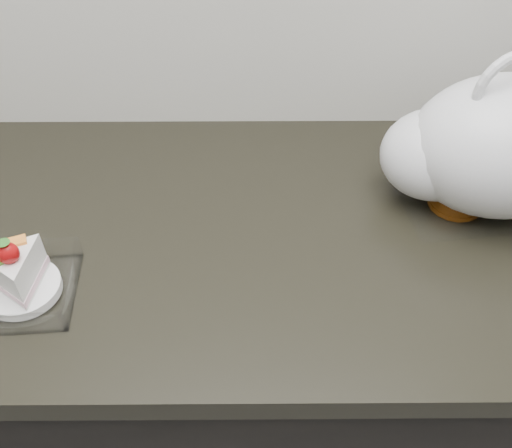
{
  "coord_description": "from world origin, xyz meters",
  "views": [
    {
      "loc": [
        0.0,
        1.01,
        1.55
      ],
      "look_at": [
        0.01,
        1.65,
        0.94
      ],
      "focal_mm": 40.0,
      "sensor_mm": 36.0,
      "label": 1
    }
  ],
  "objects": [
    {
      "name": "counter",
      "position": [
        0.0,
        1.69,
        0.45
      ],
      "size": [
        2.04,
        0.64,
        0.9
      ],
      "color": "black",
      "rests_on": "ground"
    },
    {
      "name": "cake_tray",
      "position": [
        -0.33,
        1.55,
        0.93
      ],
      "size": [
        0.16,
        0.16,
        0.12
      ],
      "rotation": [
        0.0,
        0.0,
        0.07
      ],
      "color": "white",
      "rests_on": "counter"
    },
    {
      "name": "mooncake_wrap",
      "position": [
        0.35,
        1.74,
        0.92
      ],
      "size": [
        0.19,
        0.19,
        0.04
      ],
      "rotation": [
        0.0,
        0.0,
        0.31
      ],
      "color": "white",
      "rests_on": "counter"
    },
    {
      "name": "plastic_bag",
      "position": [
        0.38,
        1.75,
        1.01
      ],
      "size": [
        0.36,
        0.26,
        0.28
      ],
      "rotation": [
        0.0,
        0.0,
        0.07
      ],
      "color": "white",
      "rests_on": "counter"
    }
  ]
}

